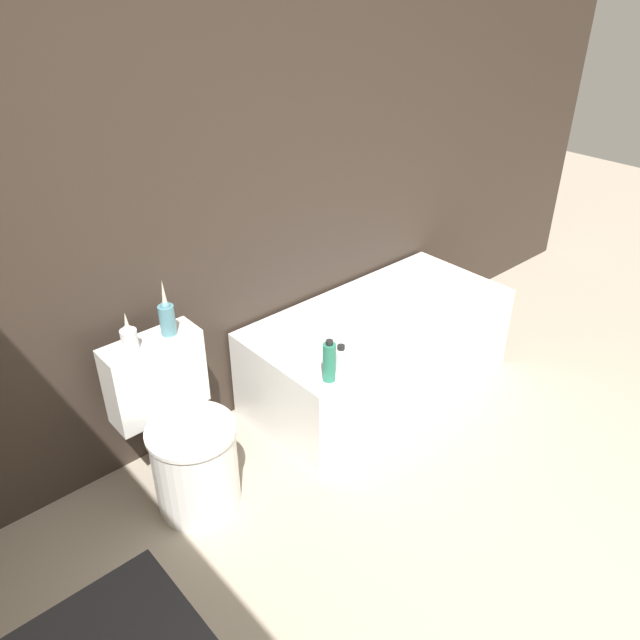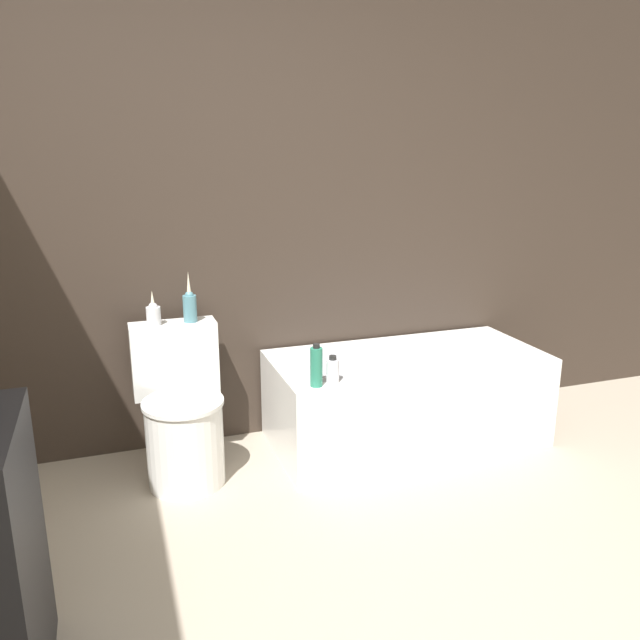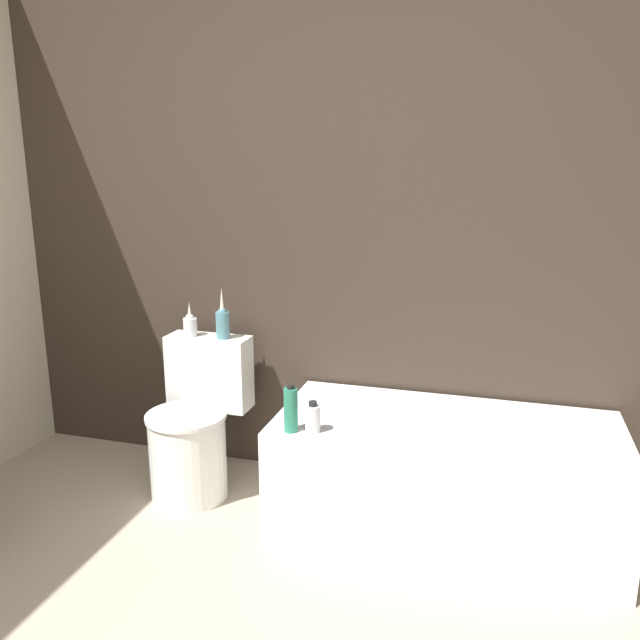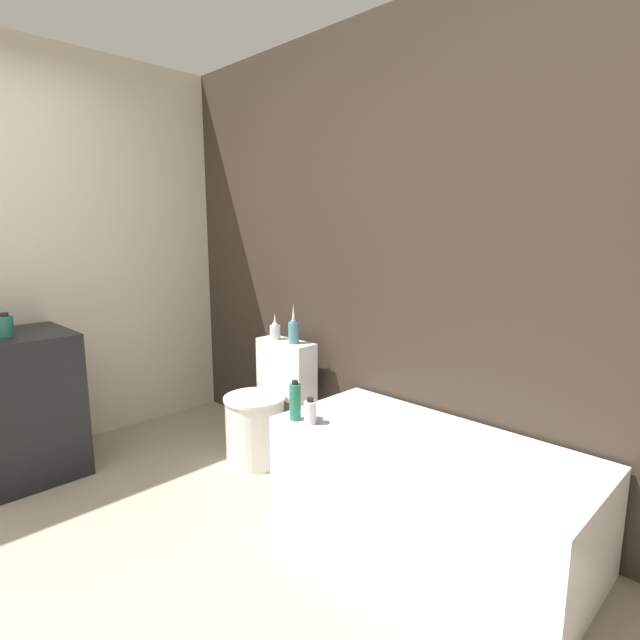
{
  "view_description": "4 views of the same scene",
  "coord_description": "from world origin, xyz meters",
  "px_view_note": "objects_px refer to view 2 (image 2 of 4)",
  "views": [
    {
      "loc": [
        -1.31,
        -0.15,
        2.15
      ],
      "look_at": [
        0.22,
        1.58,
        0.77
      ],
      "focal_mm": 35.0,
      "sensor_mm": 36.0,
      "label": 1
    },
    {
      "loc": [
        -0.68,
        -1.09,
        1.57
      ],
      "look_at": [
        0.22,
        1.51,
        0.81
      ],
      "focal_mm": 35.0,
      "sensor_mm": 36.0,
      "label": 2
    },
    {
      "loc": [
        0.99,
        -0.77,
        1.57
      ],
      "look_at": [
        0.31,
        1.56,
        0.97
      ],
      "focal_mm": 35.0,
      "sensor_mm": 36.0,
      "label": 3
    },
    {
      "loc": [
        1.98,
        -0.11,
        1.45
      ],
      "look_at": [
        0.22,
        1.66,
        1.0
      ],
      "focal_mm": 28.0,
      "sensor_mm": 36.0,
      "label": 4
    }
  ],
  "objects_px": {
    "vase_gold": "(153,313)",
    "vase_silver": "(190,305)",
    "bathtub": "(406,397)",
    "shampoo_bottle_short": "(333,370)",
    "toilet": "(182,415)",
    "shampoo_bottle_tall": "(316,366)"
  },
  "relations": [
    {
      "from": "toilet",
      "to": "vase_gold",
      "type": "relative_size",
      "value": 4.28
    },
    {
      "from": "toilet",
      "to": "shampoo_bottle_short",
      "type": "height_order",
      "value": "toilet"
    },
    {
      "from": "shampoo_bottle_tall",
      "to": "bathtub",
      "type": "bearing_deg",
      "value": 24.01
    },
    {
      "from": "vase_silver",
      "to": "shampoo_bottle_tall",
      "type": "height_order",
      "value": "vase_silver"
    },
    {
      "from": "bathtub",
      "to": "shampoo_bottle_tall",
      "type": "relative_size",
      "value": 7.08
    },
    {
      "from": "bathtub",
      "to": "shampoo_bottle_short",
      "type": "height_order",
      "value": "shampoo_bottle_short"
    },
    {
      "from": "toilet",
      "to": "shampoo_bottle_tall",
      "type": "bearing_deg",
      "value": -25.21
    },
    {
      "from": "bathtub",
      "to": "toilet",
      "type": "bearing_deg",
      "value": 179.62
    },
    {
      "from": "toilet",
      "to": "vase_gold",
      "type": "xyz_separation_m",
      "value": [
        -0.09,
        0.17,
        0.48
      ]
    },
    {
      "from": "bathtub",
      "to": "vase_silver",
      "type": "bearing_deg",
      "value": 170.86
    },
    {
      "from": "toilet",
      "to": "vase_silver",
      "type": "relative_size",
      "value": 2.9
    },
    {
      "from": "bathtub",
      "to": "vase_gold",
      "type": "relative_size",
      "value": 8.48
    },
    {
      "from": "toilet",
      "to": "bathtub",
      "type": "bearing_deg",
      "value": -0.38
    },
    {
      "from": "vase_silver",
      "to": "shampoo_bottle_short",
      "type": "xyz_separation_m",
      "value": [
        0.6,
        -0.43,
        -0.27
      ]
    },
    {
      "from": "toilet",
      "to": "shampoo_bottle_short",
      "type": "relative_size",
      "value": 5.55
    },
    {
      "from": "bathtub",
      "to": "toilet",
      "type": "relative_size",
      "value": 1.98
    },
    {
      "from": "vase_gold",
      "to": "vase_silver",
      "type": "height_order",
      "value": "vase_silver"
    },
    {
      "from": "bathtub",
      "to": "shampoo_bottle_short",
      "type": "xyz_separation_m",
      "value": [
        -0.52,
        -0.25,
        0.31
      ]
    },
    {
      "from": "vase_gold",
      "to": "shampoo_bottle_short",
      "type": "bearing_deg",
      "value": -29.08
    },
    {
      "from": "vase_gold",
      "to": "vase_silver",
      "type": "relative_size",
      "value": 0.68
    },
    {
      "from": "bathtub",
      "to": "vase_gold",
      "type": "distance_m",
      "value": 1.42
    },
    {
      "from": "vase_gold",
      "to": "shampoo_bottle_short",
      "type": "distance_m",
      "value": 0.92
    }
  ]
}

